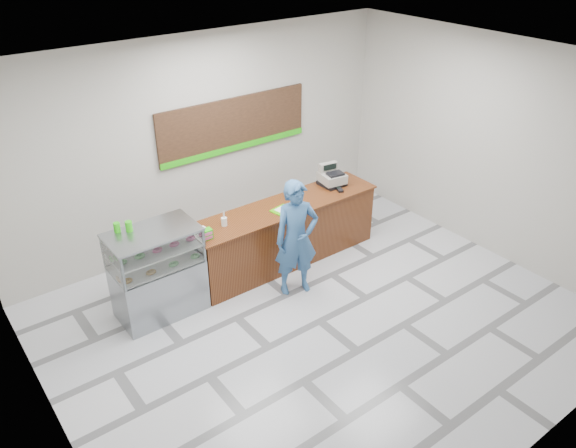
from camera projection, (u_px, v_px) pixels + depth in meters
floor at (320, 321)px, 7.91m from camera, size 7.00×7.00×0.00m
back_wall at (205, 142)px, 9.13m from camera, size 7.00×0.00×7.00m
ceiling at (329, 72)px, 6.18m from camera, size 7.00×7.00×0.00m
sales_counter at (285, 233)px, 9.02m from camera, size 3.26×0.76×1.03m
display_case at (157, 272)px, 7.78m from camera, size 1.22×0.72×1.33m
menu_board at (234, 125)px, 9.30m from camera, size 2.80×0.06×0.90m
cash_register at (332, 177)px, 9.35m from camera, size 0.43×0.45×0.36m
card_terminal at (340, 190)px, 9.19m from camera, size 0.13×0.18×0.04m
serving_tray at (282, 210)px, 8.61m from camera, size 0.36×0.29×0.02m
napkin_box at (202, 232)px, 7.92m from camera, size 0.15×0.15×0.11m
straw_cup at (224, 222)px, 8.17m from camera, size 0.09×0.09×0.13m
promo_box at (206, 234)px, 7.83m from camera, size 0.17×0.12×0.15m
donut_decal at (300, 204)px, 8.80m from camera, size 0.17×0.17×0.00m
green_cup_left at (117, 227)px, 7.41m from camera, size 0.09×0.09×0.14m
green_cup_right at (129, 226)px, 7.43m from camera, size 0.09×0.09×0.14m
customer at (296, 238)px, 8.14m from camera, size 0.76×0.62×1.80m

